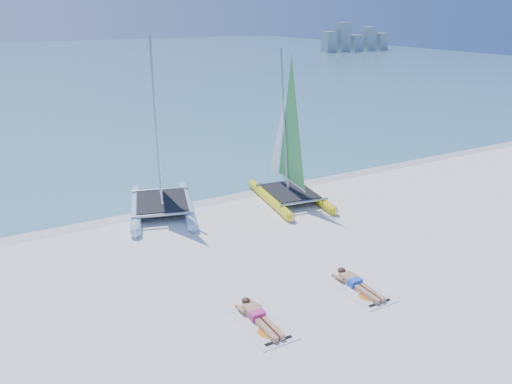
# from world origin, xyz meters

# --- Properties ---
(ground) EXTENTS (140.00, 140.00, 0.00)m
(ground) POSITION_xyz_m (0.00, 0.00, 0.00)
(ground) COLOR white
(ground) RESTS_ON ground
(sea) EXTENTS (140.00, 115.00, 0.01)m
(sea) POSITION_xyz_m (0.00, 63.00, 0.01)
(sea) COLOR #699CAF
(sea) RESTS_ON ground
(wet_sand_strip) EXTENTS (140.00, 1.40, 0.01)m
(wet_sand_strip) POSITION_xyz_m (0.00, 5.50, 0.00)
(wet_sand_strip) COLOR silver
(wet_sand_strip) RESTS_ON ground
(distant_skyline) EXTENTS (14.00, 2.00, 5.00)m
(distant_skyline) POSITION_xyz_m (53.71, 62.00, 1.94)
(distant_skyline) COLOR #A6ACB6
(distant_skyline) RESTS_ON ground
(catamaran_blue) EXTENTS (3.53, 5.17, 6.45)m
(catamaran_blue) POSITION_xyz_m (-2.32, 5.22, 1.92)
(catamaran_blue) COLOR #B6DCF0
(catamaran_blue) RESTS_ON ground
(catamaran_yellow) EXTENTS (2.67, 4.75, 5.91)m
(catamaran_yellow) POSITION_xyz_m (2.49, 4.22, 1.86)
(catamaran_yellow) COLOR #FFF51A
(catamaran_yellow) RESTS_ON ground
(towel_a) EXTENTS (1.00, 1.85, 0.02)m
(towel_a) POSITION_xyz_m (-2.64, -2.86, 0.01)
(towel_a) COLOR white
(towel_a) RESTS_ON ground
(sunbather_a) EXTENTS (0.37, 1.73, 0.26)m
(sunbather_a) POSITION_xyz_m (-2.64, -2.66, 0.12)
(sunbather_a) COLOR tan
(sunbather_a) RESTS_ON towel_a
(towel_b) EXTENTS (1.00, 1.85, 0.02)m
(towel_b) POSITION_xyz_m (0.43, -2.79, 0.01)
(towel_b) COLOR white
(towel_b) RESTS_ON ground
(sunbather_b) EXTENTS (0.37, 1.73, 0.26)m
(sunbather_b) POSITION_xyz_m (0.43, -2.60, 0.12)
(sunbather_b) COLOR tan
(sunbather_b) RESTS_ON towel_b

